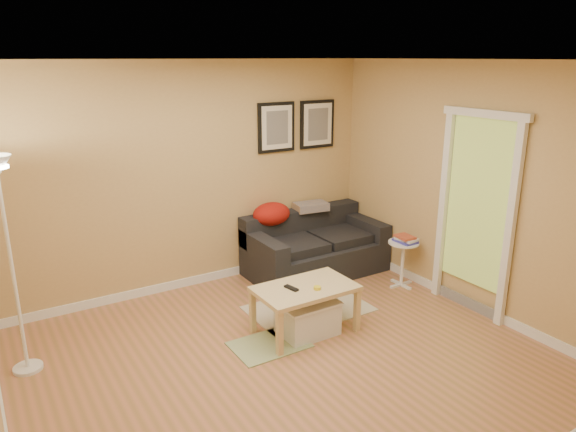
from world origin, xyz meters
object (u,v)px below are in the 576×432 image
(sofa, at_px, (316,244))
(book_stack, at_px, (405,239))
(coffee_table, at_px, (305,309))
(storage_bin, at_px, (308,317))
(floor_lamp, at_px, (13,274))
(side_table, at_px, (402,264))

(sofa, distance_m, book_stack, 1.12)
(coffee_table, relative_size, book_stack, 3.83)
(storage_bin, xyz_separation_m, book_stack, (1.60, 0.35, 0.42))
(sofa, relative_size, storage_bin, 3.01)
(coffee_table, relative_size, floor_lamp, 0.51)
(book_stack, bearing_deg, floor_lamp, 166.24)
(storage_bin, relative_size, floor_lamp, 0.30)
(floor_lamp, bearing_deg, side_table, -5.62)
(sofa, bearing_deg, coffee_table, -128.57)
(side_table, distance_m, floor_lamp, 4.09)
(storage_bin, distance_m, book_stack, 1.69)
(sofa, bearing_deg, side_table, -53.75)
(storage_bin, bearing_deg, side_table, 12.91)
(storage_bin, relative_size, book_stack, 2.24)
(sofa, xyz_separation_m, side_table, (0.64, -0.87, -0.10))
(coffee_table, xyz_separation_m, book_stack, (1.60, 0.30, 0.35))
(sofa, height_order, book_stack, sofa)
(book_stack, distance_m, floor_lamp, 4.06)
(side_table, bearing_deg, coffee_table, -168.72)
(sofa, xyz_separation_m, coffee_table, (-0.95, -1.19, -0.13))
(book_stack, bearing_deg, side_table, 116.98)
(sofa, height_order, storage_bin, sofa)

